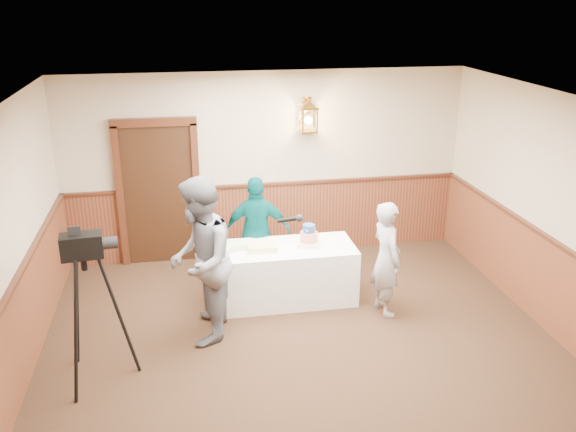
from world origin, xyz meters
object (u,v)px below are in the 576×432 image
Objects in this scene: display_table at (285,273)px; interviewer at (200,261)px; sheet_cake_yellow at (262,247)px; tv_camera_rig at (91,316)px; baker at (386,259)px; sheet_cake_green at (231,246)px; tiered_cake at (309,237)px; assistant_p at (257,232)px.

display_table is 0.92× the size of interviewer.
tv_camera_rig is at bearing -145.42° from sheet_cake_yellow.
sheet_cake_yellow is at bearing 60.72° from baker.
baker reaches higher than sheet_cake_yellow.
tv_camera_rig reaches higher than display_table.
sheet_cake_green is (-0.69, 0.06, 0.41)m from display_table.
tiered_cake is at bearing 21.99° from tv_camera_rig.
sheet_cake_yellow is at bearing -12.80° from sheet_cake_green.
tv_camera_rig is (-1.96, -1.35, -0.05)m from sheet_cake_yellow.
sheet_cake_yellow is 1.57m from baker.
baker is at bearing -18.32° from sheet_cake_green.
tiered_cake is 0.91× the size of sheet_cake_yellow.
baker is at bearing 7.11° from tv_camera_rig.
sheet_cake_yellow is 0.25× the size of baker.
tiered_cake reaches higher than display_table.
tv_camera_rig is (-1.97, -1.91, -0.04)m from assistant_p.
display_table is at bearing 126.56° from assistant_p.
tiered_cake is (0.31, 0.00, 0.49)m from display_table.
tv_camera_rig is at bearing 51.46° from assistant_p.
assistant_p is at bearing 139.26° from tiered_cake.
tv_camera_rig is (-2.57, -1.39, -0.13)m from tiered_cake.
display_table is at bearing 25.09° from tv_camera_rig.
display_table is 2.68m from tv_camera_rig.
baker is at bearing 150.91° from assistant_p.
sheet_cake_yellow is (-0.61, -0.04, -0.07)m from tiered_cake.
baker reaches higher than display_table.
sheet_cake_green is at bearing 162.31° from interviewer.
assistant_p is at bearing 43.93° from baker.
sheet_cake_green is 2.13m from tv_camera_rig.
interviewer is at bearing 85.39° from baker.
assistant_p is at bearing 37.73° from tv_camera_rig.
tiered_cake is at bearing 47.21° from baker.
interviewer reaches higher than sheet_cake_yellow.
baker is (0.86, -0.57, -0.12)m from tiered_cake.
baker is at bearing -25.53° from display_table.
interviewer is 1.33m from tv_camera_rig.
display_table is 1.22× the size of baker.
sheet_cake_yellow is (-0.30, -0.03, 0.41)m from display_table.
tiered_cake is 1.01m from sheet_cake_green.
interviewer is at bearing -151.82° from tiered_cake.
sheet_cake_green is at bearing 36.12° from tv_camera_rig.
sheet_cake_green is 0.19× the size of tv_camera_rig.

